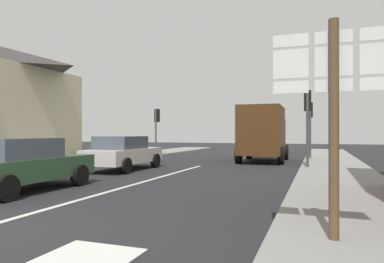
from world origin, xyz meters
TOP-DOWN VIEW (x-y plane):
  - ground_plane at (0.00, 10.00)m, footprint 80.00×80.00m
  - sidewalk_right at (6.12, 8.00)m, footprint 2.86×44.00m
  - sidewalk_left at (-6.12, 8.00)m, footprint 2.86×44.00m
  - lane_centre_stripe at (0.00, 6.00)m, footprint 0.16×12.00m
  - sedan_near at (-2.33, 3.29)m, footprint 1.97×4.20m
  - sedan_far at (-2.58, 9.18)m, footprint 1.98×4.20m
  - delivery_truck at (2.52, 15.67)m, footprint 2.54×5.03m
  - route_sign_post at (5.60, 0.98)m, footprint 1.66×0.14m
  - traffic_light_far_left at (-4.98, 17.67)m, footprint 0.30×0.49m
  - traffic_light_far_right at (4.98, 17.91)m, footprint 0.30×0.49m
  - traffic_light_near_right at (4.98, 11.88)m, footprint 0.30×0.49m

SIDE VIEW (x-z plane):
  - ground_plane at x=0.00m, z-range 0.00..0.00m
  - lane_centre_stripe at x=0.00m, z-range 0.00..0.01m
  - sidewalk_right at x=6.12m, z-range 0.00..0.14m
  - sidewalk_left at x=-6.12m, z-range 0.00..0.14m
  - sedan_near at x=-2.33m, z-range 0.03..1.50m
  - sedan_far at x=-2.58m, z-range 0.03..1.50m
  - delivery_truck at x=2.52m, z-range 0.13..3.18m
  - route_sign_post at x=5.60m, z-range 0.40..3.60m
  - traffic_light_far_left at x=-4.98m, z-range 0.78..4.03m
  - traffic_light_far_right at x=4.98m, z-range 0.83..4.27m
  - traffic_light_near_right at x=4.98m, z-range 0.84..4.31m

